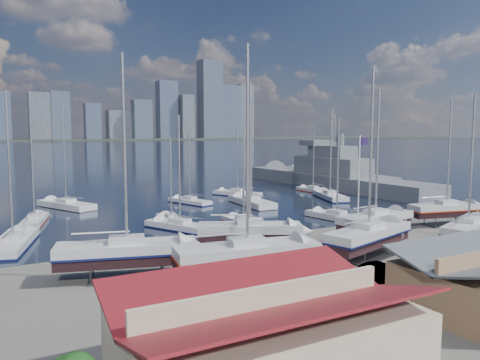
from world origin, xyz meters
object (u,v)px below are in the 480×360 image
car_a (326,300)px  naval_ship_east (331,180)px  flagpole (359,188)px  sailboat_cradle_0 (127,252)px  naval_ship_west (334,173)px

car_a → naval_ship_east: bearing=32.7°
flagpole → sailboat_cradle_0: bearing=168.7°
sailboat_cradle_0 → naval_ship_west: (64.40, 52.35, -0.50)m
car_a → sailboat_cradle_0: bearing=108.6°
naval_ship_east → flagpole: size_ratio=4.44×
sailboat_cradle_0 → naval_ship_east: sailboat_cradle_0 is taller
naval_ship_west → flagpole: (-43.83, -56.46, 4.91)m
naval_ship_west → flagpole: naval_ship_west is taller
sailboat_cradle_0 → car_a: 16.31m
naval_ship_west → car_a: naval_ship_west is taller
sailboat_cradle_0 → flagpole: (20.57, -4.11, 4.41)m
naval_ship_east → sailboat_cradle_0: bearing=124.8°
car_a → flagpole: 15.31m
naval_ship_west → car_a: bearing=143.2°
flagpole → car_a: bearing=-140.6°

